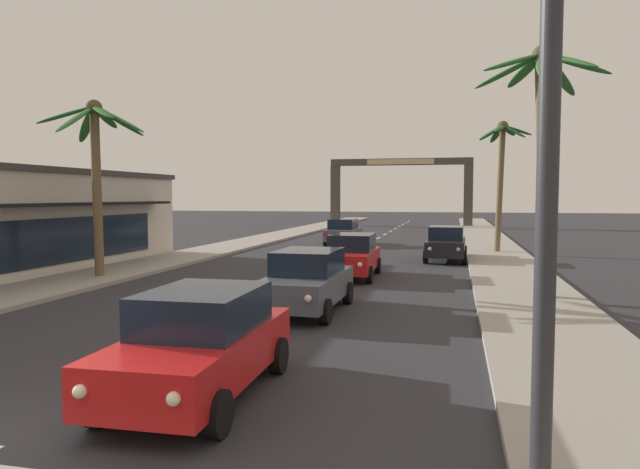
{
  "coord_description": "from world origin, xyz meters",
  "views": [
    {
      "loc": [
        5.56,
        -5.98,
        3.15
      ],
      "look_at": [
        2.33,
        8.0,
        2.2
      ],
      "focal_mm": 32.66,
      "sensor_mm": 36.0,
      "label": 1
    }
  ],
  "objects": [
    {
      "name": "sidewalk_right",
      "position": [
        7.8,
        20.0,
        0.07
      ],
      "size": [
        3.2,
        110.0,
        0.14
      ],
      "primitive_type": "cube",
      "color": "#9E998E",
      "rests_on": "ground"
    },
    {
      "name": "sedan_lead_at_stop_bar",
      "position": [
        1.7,
        2.36,
        0.85
      ],
      "size": [
        2.0,
        4.47,
        1.68
      ],
      "color": "red",
      "rests_on": "ground"
    },
    {
      "name": "sidewalk_left",
      "position": [
        -7.8,
        20.0,
        0.07
      ],
      "size": [
        3.2,
        110.0,
        0.14
      ],
      "primitive_type": "cube",
      "color": "#9E998E",
      "rests_on": "ground"
    },
    {
      "name": "palm_right_second",
      "position": [
        8.08,
        12.36,
        5.16
      ],
      "size": [
        4.0,
        3.83,
        7.57
      ],
      "color": "brown",
      "rests_on": "ground"
    },
    {
      "name": "sedan_third_in_queue",
      "position": [
        1.67,
        9.25,
        0.85
      ],
      "size": [
        1.99,
        4.47,
        1.68
      ],
      "color": "#4C515B",
      "rests_on": "ground"
    },
    {
      "name": "palm_left_second",
      "position": [
        -7.53,
        13.46,
        4.91
      ],
      "size": [
        3.81,
        3.91,
        6.73
      ],
      "color": "brown",
      "rests_on": "ground"
    },
    {
      "name": "sedan_oncoming_far",
      "position": [
        -1.42,
        30.93,
        0.85
      ],
      "size": [
        1.98,
        4.47,
        1.68
      ],
      "color": "#4C515B",
      "rests_on": "ground"
    },
    {
      "name": "town_gateway_arch",
      "position": [
        0.0,
        55.21,
        4.55
      ],
      "size": [
        14.72,
        0.9,
        7.06
      ],
      "color": "#423D38",
      "rests_on": "ground"
    },
    {
      "name": "sedan_parked_nearest_kerb",
      "position": [
        5.19,
        22.9,
        0.85
      ],
      "size": [
        2.05,
        4.49,
        1.68
      ],
      "color": "black",
      "rests_on": "ground"
    },
    {
      "name": "lane_markings",
      "position": [
        0.46,
        19.43,
        0.0
      ],
      "size": [
        4.28,
        87.35,
        0.01
      ],
      "color": "silver",
      "rests_on": "ground"
    },
    {
      "name": "palm_right_third",
      "position": [
        7.99,
        27.02,
        5.22
      ],
      "size": [
        2.95,
        3.08,
        7.2
      ],
      "color": "brown",
      "rests_on": "ground"
    },
    {
      "name": "sedan_fifth_in_queue",
      "position": [
        1.71,
        16.14,
        0.85
      ],
      "size": [
        2.02,
        4.48,
        1.68
      ],
      "color": "red",
      "rests_on": "ground"
    }
  ]
}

